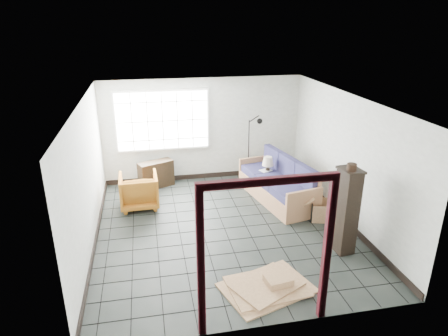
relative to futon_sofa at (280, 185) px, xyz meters
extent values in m
plane|color=black|center=(-1.52, -1.10, -0.37)|extent=(5.50, 5.50, 0.00)
cube|color=#A8ACA5|center=(-1.52, 1.65, 0.93)|extent=(5.00, 0.02, 2.60)
cube|color=#A8ACA5|center=(-1.52, -3.85, 0.93)|extent=(5.00, 0.02, 2.60)
cube|color=#A8ACA5|center=(-4.02, -1.10, 0.93)|extent=(0.02, 5.50, 2.60)
cube|color=#A8ACA5|center=(0.98, -1.10, 0.93)|extent=(0.02, 5.50, 2.60)
cube|color=white|center=(-1.52, -1.10, 2.23)|extent=(5.00, 5.50, 0.02)
cube|color=black|center=(-1.52, 1.63, -0.31)|extent=(4.95, 0.03, 0.12)
cube|color=black|center=(-4.00, -1.10, -0.31)|extent=(0.03, 5.45, 0.12)
cube|color=black|center=(0.96, -1.10, -0.31)|extent=(0.03, 5.45, 0.12)
cube|color=silver|center=(-2.52, 1.61, 1.23)|extent=(2.32, 0.06, 1.52)
cube|color=white|center=(-2.52, 1.57, 1.23)|extent=(2.20, 0.02, 1.40)
cube|color=#370C13|center=(-2.37, -3.80, 0.68)|extent=(0.10, 0.08, 2.10)
cube|color=#370C13|center=(-0.67, -3.80, 0.68)|extent=(0.10, 0.08, 2.10)
cube|color=#370C13|center=(-1.52, -3.80, 1.78)|extent=(1.80, 0.08, 0.10)
cube|color=#9A6445|center=(-0.07, -0.01, -0.17)|extent=(1.27, 2.28, 0.39)
cube|color=#9A6445|center=(0.15, -1.10, -0.02)|extent=(0.85, 0.24, 0.69)
cube|color=#9A6445|center=(-0.29, 1.07, -0.02)|extent=(0.85, 0.24, 0.69)
cube|color=#9A6445|center=(0.31, 0.06, 0.23)|extent=(0.52, 2.12, 0.75)
cube|color=#161B39|center=(0.05, -0.71, 0.11)|extent=(0.90, 0.83, 0.17)
cube|color=#161B39|center=(0.36, -0.65, 0.37)|extent=(0.29, 0.70, 0.56)
cube|color=#161B39|center=(-0.09, -0.02, 0.11)|extent=(0.90, 0.83, 0.17)
cube|color=#161B39|center=(0.21, 0.04, 0.37)|extent=(0.29, 0.70, 0.56)
cube|color=#161B39|center=(-0.23, 0.68, 0.11)|extent=(0.90, 0.83, 0.17)
cube|color=#161B39|center=(0.07, 0.74, 0.37)|extent=(0.29, 0.70, 0.56)
imported|color=#965415|center=(-3.17, 0.25, 0.05)|extent=(0.84, 0.79, 0.84)
cube|color=black|center=(-0.17, 0.45, 0.09)|extent=(0.54, 0.54, 0.05)
cube|color=black|center=(-0.29, 0.23, -0.15)|extent=(0.05, 0.05, 0.44)
cube|color=black|center=(0.04, 0.33, -0.15)|extent=(0.05, 0.05, 0.44)
cube|color=black|center=(-0.39, 0.56, -0.15)|extent=(0.05, 0.05, 0.44)
cube|color=black|center=(-0.06, 0.66, -0.15)|extent=(0.05, 0.05, 0.44)
cylinder|color=black|center=(-0.16, 0.43, 0.19)|extent=(0.11, 0.11, 0.15)
cylinder|color=black|center=(-0.16, 0.43, 0.31)|extent=(0.03, 0.03, 0.11)
cone|color=beige|center=(-0.16, 0.43, 0.43)|extent=(0.29, 0.29, 0.21)
cube|color=silver|center=(-0.21, 0.43, 0.16)|extent=(0.32, 0.29, 0.09)
cylinder|color=black|center=(-0.33, 0.38, 0.16)|extent=(0.04, 0.06, 0.06)
cylinder|color=black|center=(-0.41, 1.30, -0.35)|extent=(0.32, 0.32, 0.03)
cylinder|color=black|center=(-0.41, 1.30, 0.44)|extent=(0.03, 0.03, 1.56)
cylinder|color=black|center=(-0.28, 1.28, 1.26)|extent=(0.26, 0.10, 0.14)
sphere|color=black|center=(-0.15, 1.27, 1.19)|extent=(0.17, 0.17, 0.14)
cube|color=black|center=(-2.76, 1.30, -0.04)|extent=(0.91, 0.64, 0.66)
cube|color=black|center=(-2.76, 1.30, -0.03)|extent=(0.84, 0.57, 0.03)
cube|color=black|center=(0.42, -2.29, 0.42)|extent=(0.33, 0.42, 1.57)
cube|color=black|center=(0.42, -2.29, 1.20)|extent=(0.38, 0.46, 0.04)
cylinder|color=black|center=(0.39, -2.36, 1.28)|extent=(0.18, 0.18, 0.12)
cube|color=brown|center=(0.62, -1.10, -0.35)|extent=(0.66, 0.58, 0.02)
cube|color=black|center=(0.36, -1.02, -0.18)|extent=(0.15, 0.43, 0.38)
cube|color=brown|center=(0.89, -1.17, -0.18)|extent=(0.15, 0.43, 0.38)
cube|color=brown|center=(0.56, -1.31, -0.18)|extent=(0.54, 0.18, 0.38)
cube|color=brown|center=(0.69, -0.88, -0.18)|extent=(0.54, 0.18, 0.38)
cube|color=brown|center=(0.28, -1.00, 0.08)|extent=(0.33, 0.48, 0.15)
cube|color=brown|center=(0.97, -1.20, 0.08)|extent=(0.33, 0.48, 0.15)
cube|color=brown|center=(-1.24, -3.08, -0.35)|extent=(1.57, 1.32, 0.03)
cube|color=brown|center=(-1.24, -3.08, -0.32)|extent=(1.28, 1.01, 0.03)
cube|color=brown|center=(-1.24, -3.08, -0.29)|extent=(1.23, 1.11, 0.03)
cube|color=brown|center=(-1.06, -3.09, -0.22)|extent=(0.44, 0.37, 0.11)
camera|label=1|loc=(-2.91, -8.01, 3.64)|focal=32.00mm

